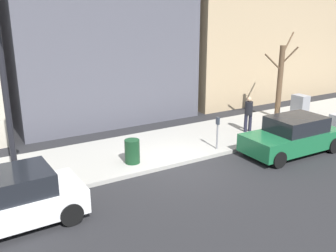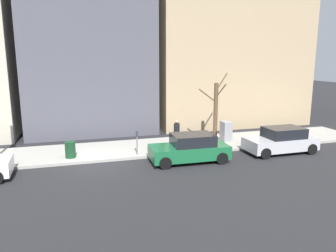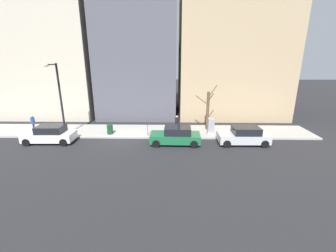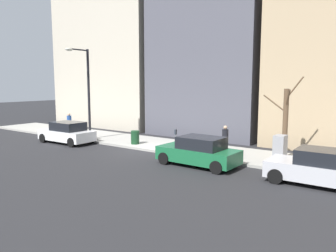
{
  "view_description": "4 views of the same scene",
  "coord_description": "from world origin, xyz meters",
  "px_view_note": "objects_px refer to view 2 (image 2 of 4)",
  "views": [
    {
      "loc": [
        -10.89,
        7.0,
        5.54
      ],
      "look_at": [
        0.58,
        0.05,
        1.45
      ],
      "focal_mm": 40.0,
      "sensor_mm": 36.0,
      "label": 1
    },
    {
      "loc": [
        -17.19,
        1.14,
        5.46
      ],
      "look_at": [
        1.23,
        -4.27,
        1.53
      ],
      "focal_mm": 35.0,
      "sensor_mm": 36.0,
      "label": 2
    },
    {
      "loc": [
        -19.2,
        -4.51,
        7.05
      ],
      "look_at": [
        -0.2,
        -4.11,
        1.29
      ],
      "focal_mm": 24.0,
      "sensor_mm": 36.0,
      "label": 3
    },
    {
      "loc": [
        -15.48,
        -13.14,
        4.2
      ],
      "look_at": [
        1.84,
        -0.66,
        1.43
      ],
      "focal_mm": 35.0,
      "sensor_mm": 36.0,
      "label": 4
    }
  ],
  "objects_px": {
    "trash_bin": "(70,150)",
    "pedestrian_near_meter": "(177,131)",
    "parked_car_green": "(190,149)",
    "parking_meter": "(137,140)",
    "parked_car_silver": "(281,141)",
    "bare_tree": "(216,110)",
    "office_block_center": "(87,36)",
    "utility_box": "(226,133)"
  },
  "relations": [
    {
      "from": "utility_box",
      "to": "pedestrian_near_meter",
      "type": "distance_m",
      "value": 3.24
    },
    {
      "from": "parked_car_silver",
      "to": "pedestrian_near_meter",
      "type": "height_order",
      "value": "pedestrian_near_meter"
    },
    {
      "from": "parking_meter",
      "to": "utility_box",
      "type": "height_order",
      "value": "utility_box"
    },
    {
      "from": "parked_car_green",
      "to": "parking_meter",
      "type": "distance_m",
      "value": 3.07
    },
    {
      "from": "parked_car_silver",
      "to": "pedestrian_near_meter",
      "type": "relative_size",
      "value": 2.54
    },
    {
      "from": "utility_box",
      "to": "trash_bin",
      "type": "bearing_deg",
      "value": 92.4
    },
    {
      "from": "utility_box",
      "to": "trash_bin",
      "type": "distance_m",
      "value": 9.57
    },
    {
      "from": "parked_car_silver",
      "to": "parked_car_green",
      "type": "xyz_separation_m",
      "value": [
        -0.12,
        5.78,
        0.0
      ]
    },
    {
      "from": "bare_tree",
      "to": "parked_car_green",
      "type": "bearing_deg",
      "value": 139.92
    },
    {
      "from": "parked_car_green",
      "to": "trash_bin",
      "type": "distance_m",
      "value": 6.55
    },
    {
      "from": "pedestrian_near_meter",
      "to": "office_block_center",
      "type": "xyz_separation_m",
      "value": [
        8.56,
        4.68,
        6.13
      ]
    },
    {
      "from": "parking_meter",
      "to": "office_block_center",
      "type": "xyz_separation_m",
      "value": [
        9.67,
        1.97,
        6.24
      ]
    },
    {
      "from": "parked_car_silver",
      "to": "parked_car_green",
      "type": "relative_size",
      "value": 1.0
    },
    {
      "from": "utility_box",
      "to": "parked_car_silver",
      "type": "bearing_deg",
      "value": -134.45
    },
    {
      "from": "parked_car_silver",
      "to": "office_block_center",
      "type": "distance_m",
      "value": 16.55
    },
    {
      "from": "parked_car_green",
      "to": "pedestrian_near_meter",
      "type": "relative_size",
      "value": 2.55
    },
    {
      "from": "parked_car_silver",
      "to": "trash_bin",
      "type": "height_order",
      "value": "parked_car_silver"
    },
    {
      "from": "parked_car_silver",
      "to": "bare_tree",
      "type": "bearing_deg",
      "value": 34.43
    },
    {
      "from": "trash_bin",
      "to": "pedestrian_near_meter",
      "type": "relative_size",
      "value": 0.54
    },
    {
      "from": "bare_tree",
      "to": "parking_meter",
      "type": "bearing_deg",
      "value": 110.39
    },
    {
      "from": "parking_meter",
      "to": "bare_tree",
      "type": "relative_size",
      "value": 0.3
    },
    {
      "from": "parked_car_green",
      "to": "bare_tree",
      "type": "distance_m",
      "value": 5.15
    },
    {
      "from": "parked_car_green",
      "to": "pedestrian_near_meter",
      "type": "xyz_separation_m",
      "value": [
        2.76,
        -0.13,
        0.35
      ]
    },
    {
      "from": "pedestrian_near_meter",
      "to": "parking_meter",
      "type": "bearing_deg",
      "value": 32.42
    },
    {
      "from": "utility_box",
      "to": "trash_bin",
      "type": "height_order",
      "value": "utility_box"
    },
    {
      "from": "trash_bin",
      "to": "pedestrian_near_meter",
      "type": "bearing_deg",
      "value": -84.06
    },
    {
      "from": "parking_meter",
      "to": "office_block_center",
      "type": "distance_m",
      "value": 11.68
    },
    {
      "from": "parked_car_green",
      "to": "parking_meter",
      "type": "xyz_separation_m",
      "value": [
        1.65,
        2.58,
        0.24
      ]
    },
    {
      "from": "parked_car_green",
      "to": "trash_bin",
      "type": "height_order",
      "value": "parked_car_green"
    },
    {
      "from": "bare_tree",
      "to": "office_block_center",
      "type": "relative_size",
      "value": 0.31
    },
    {
      "from": "parked_car_green",
      "to": "office_block_center",
      "type": "height_order",
      "value": "office_block_center"
    },
    {
      "from": "parked_car_silver",
      "to": "bare_tree",
      "type": "relative_size",
      "value": 0.95
    },
    {
      "from": "parked_car_green",
      "to": "office_block_center",
      "type": "relative_size",
      "value": 0.29
    },
    {
      "from": "utility_box",
      "to": "office_block_center",
      "type": "relative_size",
      "value": 0.1
    },
    {
      "from": "bare_tree",
      "to": "office_block_center",
      "type": "distance_m",
      "value": 11.92
    },
    {
      "from": "parked_car_silver",
      "to": "parking_meter",
      "type": "height_order",
      "value": "parked_car_silver"
    },
    {
      "from": "bare_tree",
      "to": "trash_bin",
      "type": "height_order",
      "value": "bare_tree"
    },
    {
      "from": "bare_tree",
      "to": "utility_box",
      "type": "bearing_deg",
      "value": -172.72
    },
    {
      "from": "parked_car_silver",
      "to": "trash_bin",
      "type": "bearing_deg",
      "value": 79.87
    },
    {
      "from": "parked_car_silver",
      "to": "utility_box",
      "type": "xyz_separation_m",
      "value": [
        2.38,
        2.42,
        0.11
      ]
    },
    {
      "from": "trash_bin",
      "to": "pedestrian_near_meter",
      "type": "distance_m",
      "value": 6.39
    },
    {
      "from": "parked_car_green",
      "to": "pedestrian_near_meter",
      "type": "height_order",
      "value": "pedestrian_near_meter"
    }
  ]
}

